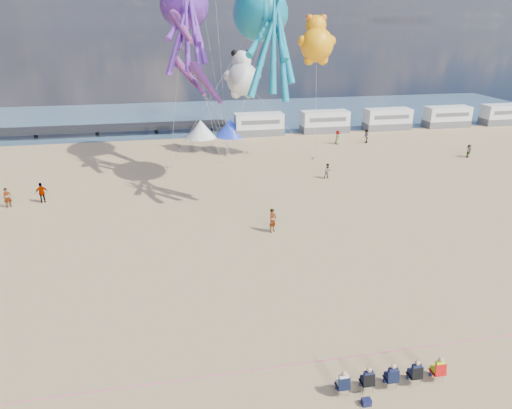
# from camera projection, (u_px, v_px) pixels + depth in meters

# --- Properties ---
(ground) EXTENTS (120.00, 120.00, 0.00)m
(ground) POSITION_uv_depth(u_px,v_px,m) (292.00, 301.00, 25.78)
(ground) COLOR tan
(ground) RESTS_ON ground
(water) EXTENTS (120.00, 120.00, 0.00)m
(water) POSITION_uv_depth(u_px,v_px,m) (206.00, 116.00, 75.86)
(water) COLOR #3B5971
(water) RESTS_ON ground
(pier) EXTENTS (60.00, 3.00, 0.50)m
(pier) POSITION_uv_depth(u_px,v_px,m) (3.00, 132.00, 60.60)
(pier) COLOR black
(pier) RESTS_ON ground
(motorhome_0) EXTENTS (6.60, 2.50, 3.00)m
(motorhome_0) POSITION_uv_depth(u_px,v_px,m) (259.00, 124.00, 62.69)
(motorhome_0) COLOR silver
(motorhome_0) RESTS_ON ground
(motorhome_1) EXTENTS (6.60, 2.50, 3.00)m
(motorhome_1) POSITION_uv_depth(u_px,v_px,m) (325.00, 122.00, 64.35)
(motorhome_1) COLOR silver
(motorhome_1) RESTS_ON ground
(motorhome_2) EXTENTS (6.60, 2.50, 3.00)m
(motorhome_2) POSITION_uv_depth(u_px,v_px,m) (387.00, 119.00, 66.00)
(motorhome_2) COLOR silver
(motorhome_2) RESTS_ON ground
(motorhome_3) EXTENTS (6.60, 2.50, 3.00)m
(motorhome_3) POSITION_uv_depth(u_px,v_px,m) (447.00, 117.00, 67.66)
(motorhome_3) COLOR silver
(motorhome_3) RESTS_ON ground
(motorhome_4) EXTENTS (6.60, 2.50, 3.00)m
(motorhome_4) POSITION_uv_depth(u_px,v_px,m) (504.00, 114.00, 69.31)
(motorhome_4) COLOR silver
(motorhome_4) RESTS_ON ground
(tent_white) EXTENTS (4.00, 4.00, 2.40)m
(tent_white) POSITION_uv_depth(u_px,v_px,m) (201.00, 129.00, 61.41)
(tent_white) COLOR white
(tent_white) RESTS_ON ground
(tent_blue) EXTENTS (4.00, 4.00, 2.40)m
(tent_blue) POSITION_uv_depth(u_px,v_px,m) (230.00, 128.00, 62.11)
(tent_blue) COLOR #1933CC
(tent_blue) RESTS_ON ground
(spectator_row) EXTENTS (6.10, 0.90, 1.30)m
(spectator_row) POSITION_uv_depth(u_px,v_px,m) (391.00, 374.00, 19.55)
(spectator_row) COLOR black
(spectator_row) RESTS_ON ground
(cooler_navy) EXTENTS (0.38, 0.28, 0.30)m
(cooler_navy) POSITION_uv_depth(u_px,v_px,m) (366.00, 402.00, 18.78)
(cooler_navy) COLOR #12153A
(cooler_navy) RESTS_ON ground
(rope_line) EXTENTS (34.00, 0.03, 0.03)m
(rope_line) POSITION_uv_depth(u_px,v_px,m) (319.00, 361.00, 21.22)
(rope_line) COLOR #F2338C
(rope_line) RESTS_ON ground
(standing_person) EXTENTS (0.81, 0.76, 1.86)m
(standing_person) POSITION_uv_depth(u_px,v_px,m) (273.00, 220.00, 33.92)
(standing_person) COLOR tan
(standing_person) RESTS_ON ground
(beachgoer_1) EXTENTS (0.70, 0.94, 1.74)m
(beachgoer_1) POSITION_uv_depth(u_px,v_px,m) (366.00, 136.00, 58.76)
(beachgoer_1) COLOR #7F6659
(beachgoer_1) RESTS_ON ground
(beachgoer_3) EXTENTS (1.32, 0.98, 1.82)m
(beachgoer_3) POSITION_uv_depth(u_px,v_px,m) (42.00, 193.00, 39.44)
(beachgoer_3) COLOR #7F6659
(beachgoer_3) RESTS_ON ground
(beachgoer_4) EXTENTS (0.92, 0.85, 1.51)m
(beachgoer_4) POSITION_uv_depth(u_px,v_px,m) (469.00, 151.00, 52.71)
(beachgoer_4) COLOR #7F6659
(beachgoer_4) RESTS_ON ground
(beachgoer_5) EXTENTS (1.65, 1.22, 1.72)m
(beachgoer_5) POSITION_uv_depth(u_px,v_px,m) (7.00, 198.00, 38.45)
(beachgoer_5) COLOR #7F6659
(beachgoer_5) RESTS_ON ground
(beachgoer_6) EXTENTS (0.55, 0.72, 1.77)m
(beachgoer_6) POSITION_uv_depth(u_px,v_px,m) (338.00, 137.00, 58.31)
(beachgoer_6) COLOR #7F6659
(beachgoer_6) RESTS_ON ground
(beachgoer_7) EXTENTS (0.80, 0.57, 1.54)m
(beachgoer_7) POSITION_uv_depth(u_px,v_px,m) (328.00, 171.00, 45.55)
(beachgoer_7) COLOR #7F6659
(beachgoer_7) RESTS_ON ground
(sandbag_a) EXTENTS (0.50, 0.35, 0.22)m
(sandbag_a) POSITION_uv_depth(u_px,v_px,m) (170.00, 167.00, 49.21)
(sandbag_a) COLOR gray
(sandbag_a) RESTS_ON ground
(sandbag_b) EXTENTS (0.50, 0.35, 0.22)m
(sandbag_b) POSITION_uv_depth(u_px,v_px,m) (221.00, 162.00, 50.67)
(sandbag_b) COLOR gray
(sandbag_b) RESTS_ON ground
(sandbag_c) EXTENTS (0.50, 0.35, 0.22)m
(sandbag_c) POSITION_uv_depth(u_px,v_px,m) (315.00, 158.00, 52.19)
(sandbag_c) COLOR gray
(sandbag_c) RESTS_ON ground
(sandbag_d) EXTENTS (0.50, 0.35, 0.22)m
(sandbag_d) POSITION_uv_depth(u_px,v_px,m) (249.00, 152.00, 54.59)
(sandbag_d) COLOR gray
(sandbag_d) RESTS_ON ground
(sandbag_e) EXTENTS (0.50, 0.35, 0.22)m
(sandbag_e) POSITION_uv_depth(u_px,v_px,m) (228.00, 155.00, 53.43)
(sandbag_e) COLOR gray
(sandbag_e) RESTS_ON ground
(kite_octopus_teal) EXTENTS (6.14, 10.22, 10.91)m
(kite_octopus_teal) POSITION_uv_depth(u_px,v_px,m) (260.00, 13.00, 37.46)
(kite_octopus_teal) COLOR #0F7B98
(kite_octopus_purple) EXTENTS (5.59, 10.41, 11.33)m
(kite_octopus_purple) POSITION_uv_depth(u_px,v_px,m) (184.00, 5.00, 45.12)
(kite_octopus_purple) COLOR #5E269B
(kite_panda) EXTENTS (4.54, 4.30, 6.12)m
(kite_panda) POSITION_uv_depth(u_px,v_px,m) (242.00, 79.00, 50.32)
(kite_panda) COLOR silver
(kite_teddy_orange) EXTENTS (5.17, 5.01, 5.87)m
(kite_teddy_orange) POSITION_uv_depth(u_px,v_px,m) (317.00, 45.00, 46.70)
(kite_teddy_orange) COLOR #FF9B0D
(windsock_left) EXTENTS (2.29, 6.36, 6.27)m
(windsock_left) POSITION_uv_depth(u_px,v_px,m) (182.00, 27.00, 40.46)
(windsock_left) COLOR red
(windsock_mid) EXTENTS (3.70, 6.58, 6.77)m
(windsock_mid) POSITION_uv_depth(u_px,v_px,m) (189.00, 76.00, 45.40)
(windsock_mid) COLOR red
(windsock_right) EXTENTS (2.93, 5.56, 5.63)m
(windsock_right) POSITION_uv_depth(u_px,v_px,m) (207.00, 84.00, 39.28)
(windsock_right) COLOR red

